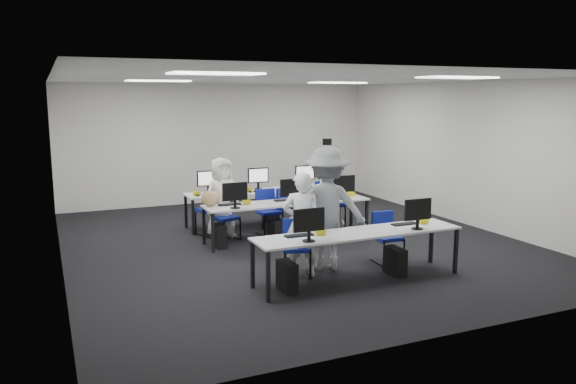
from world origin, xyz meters
name	(u,v)px	position (x,y,z in m)	size (l,w,h in m)	color
room	(292,162)	(0.00, 0.00, 1.50)	(9.00, 9.02, 3.00)	black
ceiling_panels	(292,79)	(0.00, 0.00, 2.98)	(5.20, 4.60, 0.02)	white
desk_front	(359,235)	(0.00, -2.40, 0.68)	(3.20, 0.70, 0.73)	silver
desk_mid	(288,204)	(0.00, 0.20, 0.68)	(3.20, 0.70, 0.73)	silver
desk_back	(261,193)	(0.00, 1.60, 0.68)	(3.20, 0.70, 0.73)	silver
equipment_front	(348,258)	(-0.19, -2.42, 0.36)	(2.51, 0.41, 1.19)	#0D4DB3
equipment_mid	(279,222)	(-0.19, 0.18, 0.36)	(2.91, 0.41, 1.19)	white
equipment_back	(269,207)	(0.19, 1.62, 0.36)	(2.91, 0.41, 1.19)	white
chair_0	(296,258)	(-0.75, -1.84, 0.27)	(0.54, 0.56, 0.85)	navy
chair_1	(387,247)	(0.89, -1.82, 0.26)	(0.43, 0.46, 0.83)	navy
chair_2	(226,226)	(-1.08, 0.67, 0.26)	(0.52, 0.55, 0.83)	navy
chair_3	(269,220)	(-0.17, 0.74, 0.28)	(0.45, 0.49, 0.88)	navy
chair_4	(330,213)	(1.18, 0.74, 0.30)	(0.55, 0.58, 0.96)	navy
chair_5	(213,219)	(-1.21, 1.13, 0.31)	(0.64, 0.66, 0.98)	navy
chair_6	(278,216)	(0.12, 0.97, 0.29)	(0.59, 0.61, 0.90)	navy
chair_7	(323,212)	(1.16, 1.02, 0.28)	(0.57, 0.59, 0.87)	navy
handbag	(210,198)	(-1.45, 0.39, 0.87)	(0.35, 0.22, 0.29)	#A27A53
student_0	(302,224)	(-0.67, -1.86, 0.80)	(0.58, 0.38, 1.59)	white
student_1	(328,189)	(1.19, 0.86, 0.79)	(0.77, 0.60, 1.58)	white
student_2	(222,198)	(-1.08, 0.87, 0.77)	(0.76, 0.49, 1.55)	white
student_3	(333,188)	(1.41, 1.02, 0.78)	(0.92, 0.38, 1.57)	white
photographer	(327,209)	(-0.16, -1.70, 0.96)	(1.25, 0.72, 1.93)	gray
dslr_camera	(327,142)	(-0.09, -1.54, 1.99)	(0.14, 0.18, 0.10)	black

